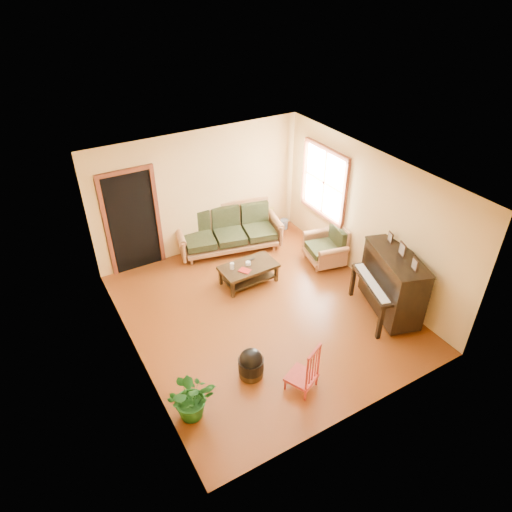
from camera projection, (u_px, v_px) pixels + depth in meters
floor at (263, 312)px, 8.18m from camera, size 5.00×5.00×0.00m
doorway at (133, 223)px, 8.78m from camera, size 1.08×0.16×2.05m
window at (324, 182)px, 9.19m from camera, size 0.12×1.36×1.46m
sofa at (229, 231)px, 9.64m from camera, size 2.32×1.36×0.93m
coffee_table at (249, 274)px, 8.80m from camera, size 1.10×0.62×0.40m
armchair at (325, 245)px, 9.27m from camera, size 0.94×0.98×0.83m
piano at (392, 285)px, 7.85m from camera, size 1.19×1.55×1.21m
footstool at (251, 366)px, 6.87m from camera, size 0.50×0.50×0.37m
red_chair at (302, 367)px, 6.54m from camera, size 0.54×0.56×0.85m
leaning_frame at (266, 220)px, 10.40m from camera, size 0.42×0.09×0.56m
ceramic_crock at (284, 224)px, 10.57m from camera, size 0.20×0.20×0.23m
potted_plant at (192, 397)px, 6.18m from camera, size 0.78×0.72×0.73m
book at (243, 273)px, 8.48m from camera, size 0.25×0.26×0.02m
candle at (232, 266)px, 8.56m from camera, size 0.10×0.10×0.13m
glass_jar at (248, 263)px, 8.70m from camera, size 0.12×0.12×0.07m
remote at (252, 259)px, 8.85m from camera, size 0.14×0.06×0.01m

